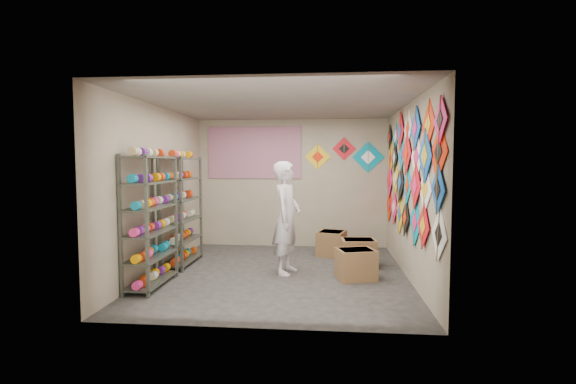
# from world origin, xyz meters

# --- Properties ---
(ground) EXTENTS (4.50, 4.50, 0.00)m
(ground) POSITION_xyz_m (0.00, 0.00, 0.00)
(ground) COLOR #282623
(room_walls) EXTENTS (4.50, 4.50, 4.50)m
(room_walls) POSITION_xyz_m (0.00, 0.00, 1.64)
(room_walls) COLOR tan
(room_walls) RESTS_ON ground
(shelf_rack_front) EXTENTS (0.40, 1.10, 1.90)m
(shelf_rack_front) POSITION_xyz_m (-1.78, -0.85, 0.95)
(shelf_rack_front) COLOR #4C5147
(shelf_rack_front) RESTS_ON ground
(shelf_rack_back) EXTENTS (0.40, 1.10, 1.90)m
(shelf_rack_back) POSITION_xyz_m (-1.78, 0.45, 0.95)
(shelf_rack_back) COLOR #4C5147
(shelf_rack_back) RESTS_ON ground
(string_spools) EXTENTS (0.12, 2.36, 0.12)m
(string_spools) POSITION_xyz_m (-1.78, -0.20, 1.05)
(string_spools) COLOR #FF3285
(string_spools) RESTS_ON ground
(kite_wall_display) EXTENTS (0.06, 4.33, 2.08)m
(kite_wall_display) POSITION_xyz_m (1.98, 0.02, 1.62)
(kite_wall_display) COLOR white
(kite_wall_display) RESTS_ON room_walls
(back_wall_kites) EXTENTS (1.65, 0.02, 0.76)m
(back_wall_kites) POSITION_xyz_m (1.16, 2.24, 1.95)
(back_wall_kites) COLOR yellow
(back_wall_kites) RESTS_ON room_walls
(poster) EXTENTS (2.00, 0.01, 1.10)m
(poster) POSITION_xyz_m (-0.80, 2.23, 2.00)
(poster) COLOR #7352B1
(poster) RESTS_ON room_walls
(shopkeeper) EXTENTS (0.83, 0.69, 1.81)m
(shopkeeper) POSITION_xyz_m (0.11, 0.04, 0.90)
(shopkeeper) COLOR silver
(shopkeeper) RESTS_ON ground
(carton_a) EXTENTS (0.66, 0.59, 0.46)m
(carton_a) POSITION_xyz_m (1.19, -0.21, 0.23)
(carton_a) COLOR brown
(carton_a) RESTS_ON ground
(carton_b) EXTENTS (0.61, 0.51, 0.47)m
(carton_b) POSITION_xyz_m (1.29, 0.58, 0.24)
(carton_b) COLOR brown
(carton_b) RESTS_ON ground
(carton_c) EXTENTS (0.61, 0.65, 0.47)m
(carton_c) POSITION_xyz_m (0.84, 1.41, 0.23)
(carton_c) COLOR brown
(carton_c) RESTS_ON ground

